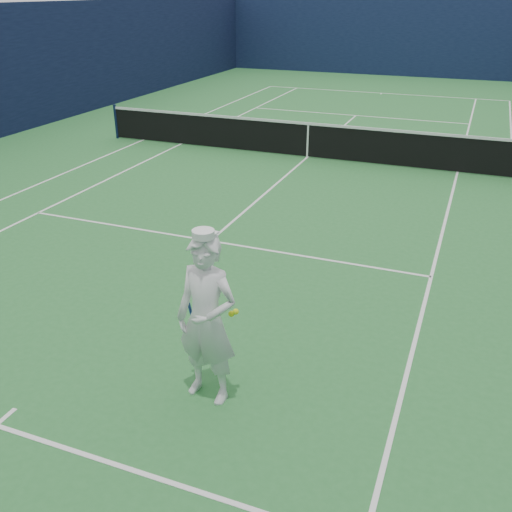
{
  "coord_description": "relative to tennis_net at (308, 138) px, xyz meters",
  "views": [
    {
      "loc": [
        4.49,
        -15.4,
        4.4
      ],
      "look_at": [
        1.98,
        -9.02,
        1.17
      ],
      "focal_mm": 40.0,
      "sensor_mm": 36.0,
      "label": 1
    }
  ],
  "objects": [
    {
      "name": "ground",
      "position": [
        0.0,
        0.0,
        -0.55
      ],
      "size": [
        80.0,
        80.0,
        0.0
      ],
      "primitive_type": "plane",
      "color": "#2B7134",
      "rests_on": "ground"
    },
    {
      "name": "court_markings",
      "position": [
        0.0,
        0.0,
        -0.55
      ],
      "size": [
        11.03,
        23.83,
        0.01
      ],
      "color": "white",
      "rests_on": "ground"
    },
    {
      "name": "windscreen_fence",
      "position": [
        0.0,
        0.0,
        1.45
      ],
      "size": [
        20.12,
        36.12,
        4.0
      ],
      "color": "#101A3C",
      "rests_on": "ground"
    },
    {
      "name": "tennis_net",
      "position": [
        0.0,
        0.0,
        0.0
      ],
      "size": [
        12.88,
        0.09,
        1.07
      ],
      "color": "#141E4C",
      "rests_on": "ground"
    },
    {
      "name": "tennis_player",
      "position": [
        1.98,
        -10.52,
        0.48
      ],
      "size": [
        0.81,
        0.58,
        2.13
      ],
      "rotation": [
        0.0,
        0.0,
        -0.1
      ],
      "color": "white",
      "rests_on": "ground"
    }
  ]
}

